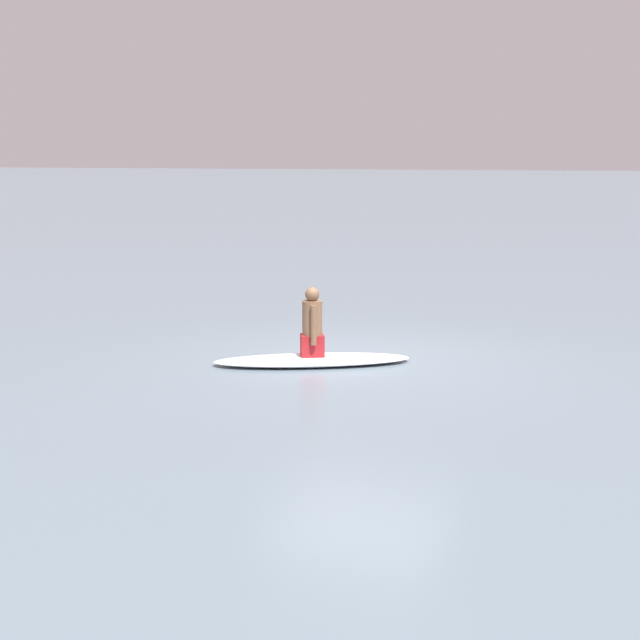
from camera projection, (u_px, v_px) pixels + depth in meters
ground_plane at (360, 360)px, 12.61m from camera, size 400.00×400.00×0.00m
surfboard at (312, 360)px, 12.34m from camera, size 2.65×2.05×0.11m
person_paddler at (312, 325)px, 12.26m from camera, size 0.39×0.38×0.93m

